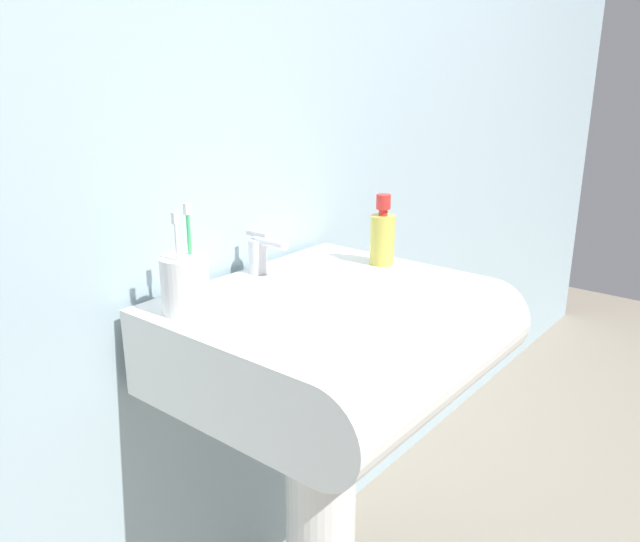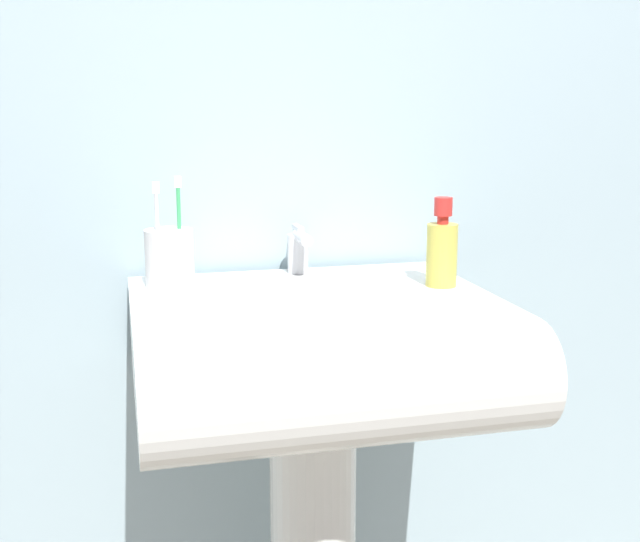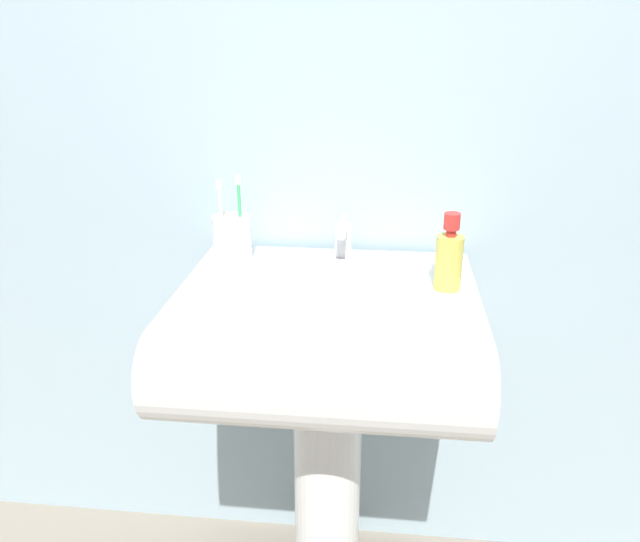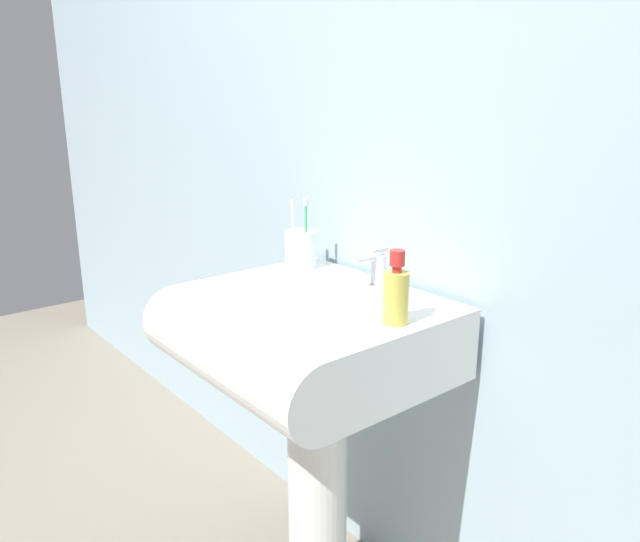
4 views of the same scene
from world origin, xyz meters
name	(u,v)px [view 3 (image 3 of 4)]	position (x,y,z in m)	size (l,w,h in m)	color
wall_back	(340,110)	(0.00, 0.27, 1.20)	(5.00, 0.05, 2.40)	#9EB7C1
sink_pedestal	(327,490)	(0.00, 0.00, 0.35)	(0.15, 0.15, 0.71)	white
sink_basin	(325,337)	(0.00, -0.06, 0.79)	(0.61, 0.54, 0.17)	white
faucet	(343,237)	(0.02, 0.18, 0.93)	(0.04, 0.11, 0.09)	silver
toothbrush_cup	(232,238)	(-0.23, 0.13, 0.93)	(0.09, 0.09, 0.20)	white
soap_bottle	(449,259)	(0.24, 0.02, 0.94)	(0.05, 0.05, 0.16)	gold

